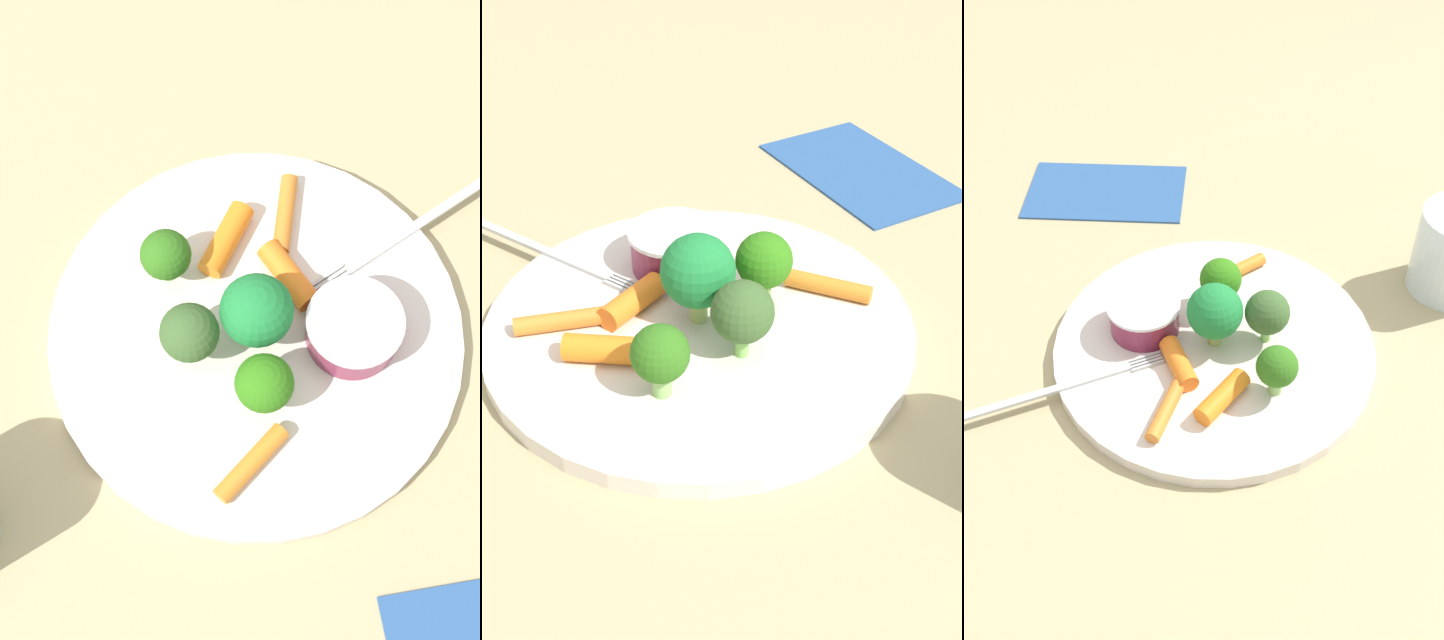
{
  "view_description": "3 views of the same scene",
  "coord_description": "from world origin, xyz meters",
  "views": [
    {
      "loc": [
        0.08,
        0.22,
        0.61
      ],
      "look_at": [
        0.01,
        -0.01,
        0.02
      ],
      "focal_mm": 54.55,
      "sensor_mm": 36.0,
      "label": 1
    },
    {
      "loc": [
        0.33,
        -0.23,
        0.33
      ],
      "look_at": [
        0.02,
        0.01,
        0.02
      ],
      "focal_mm": 45.0,
      "sensor_mm": 36.0,
      "label": 2
    },
    {
      "loc": [
        -0.04,
        -0.43,
        0.47
      ],
      "look_at": [
        -0.01,
        0.01,
        0.03
      ],
      "focal_mm": 41.58,
      "sensor_mm": 36.0,
      "label": 3
    }
  ],
  "objects": [
    {
      "name": "broccoli_floret_3",
      "position": [
        0.04,
        -0.0,
        0.04
      ],
      "size": [
        0.04,
        0.04,
        0.05
      ],
      "color": "#81C35B",
      "rests_on": "plate"
    },
    {
      "name": "carrot_stick_2",
      "position": [
        -0.0,
        -0.07,
        0.02
      ],
      "size": [
        0.05,
        0.05,
        0.02
      ],
      "primitive_type": "cylinder",
      "rotation": [
        1.57,
        0.0,
        5.54
      ],
      "color": "orange",
      "rests_on": "plate"
    },
    {
      "name": "broccoli_floret_0",
      "position": [
        0.01,
        0.05,
        0.04
      ],
      "size": [
        0.04,
        0.04,
        0.05
      ],
      "color": "#94B15F",
      "rests_on": "plate"
    },
    {
      "name": "carrot_stick_3",
      "position": [
        0.03,
        0.08,
        0.02
      ],
      "size": [
        0.06,
        0.04,
        0.01
      ],
      "primitive_type": "cylinder",
      "rotation": [
        1.57,
        0.0,
        5.25
      ],
      "color": "orange",
      "rests_on": "plate"
    },
    {
      "name": "carrot_stick_0",
      "position": [
        -0.03,
        -0.03,
        0.02
      ],
      "size": [
        0.03,
        0.05,
        0.02
      ],
      "primitive_type": "cylinder",
      "rotation": [
        1.57,
        0.0,
        3.44
      ],
      "color": "orange",
      "rests_on": "plate"
    },
    {
      "name": "fork",
      "position": [
        -0.12,
        -0.04,
        0.01
      ],
      "size": [
        0.16,
        0.06,
        0.0
      ],
      "color": "#BABEBE",
      "rests_on": "plate"
    },
    {
      "name": "carrot_stick_1",
      "position": [
        -0.04,
        -0.07,
        0.02
      ],
      "size": [
        0.03,
        0.06,
        0.01
      ],
      "primitive_type": "cylinder",
      "rotation": [
        1.57,
        0.0,
        2.72
      ],
      "color": "orange",
      "rests_on": "plate"
    },
    {
      "name": "sauce_cup",
      "position": [
        -0.06,
        0.02,
        0.03
      ],
      "size": [
        0.06,
        0.06,
        0.03
      ],
      "color": "maroon",
      "rests_on": "plate"
    },
    {
      "name": "plate",
      "position": [
        0.0,
        0.0,
        0.01
      ],
      "size": [
        0.27,
        0.27,
        0.01
      ],
      "primitive_type": "cylinder",
      "color": "silver",
      "rests_on": "ground_plane"
    },
    {
      "name": "broccoli_floret_2",
      "position": [
        -0.0,
        0.0,
        0.05
      ],
      "size": [
        0.05,
        0.05,
        0.06
      ],
      "color": "#96B662",
      "rests_on": "plate"
    },
    {
      "name": "broccoli_floret_1",
      "position": [
        0.04,
        -0.06,
        0.04
      ],
      "size": [
        0.03,
        0.03,
        0.05
      ],
      "color": "#90C36A",
      "rests_on": "plate"
    },
    {
      "name": "ground_plane",
      "position": [
        0.0,
        0.0,
        0.0
      ],
      "size": [
        2.4,
        2.4,
        0.0
      ],
      "primitive_type": "plane",
      "color": "tan"
    }
  ]
}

